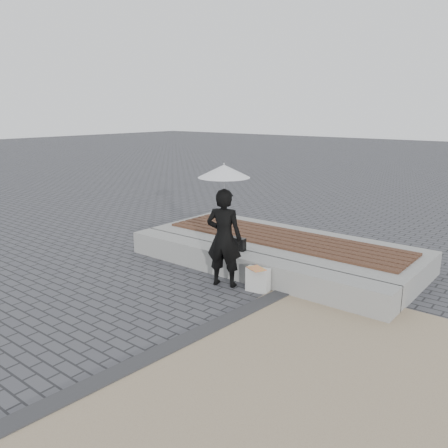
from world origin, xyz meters
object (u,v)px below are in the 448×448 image
Objects in this scene: woman at (224,238)px; handbag at (237,244)px; canvas_tote at (258,280)px; seating_ledge at (244,266)px; parasol at (224,171)px.

woman reaches higher than handbag.
canvas_tote is at bearing -33.48° from handbag.
seating_ledge is 3.22× the size of woman.
seating_ledge is 4.95× the size of parasol.
parasol is 3.30× the size of handbag.
seating_ledge is 16.33× the size of handbag.
seating_ledge is 0.41m from handbag.
parasol is at bearing -95.49° from seating_ledge.
woman reaches higher than seating_ledge.
canvas_tote is at bearing -34.05° from seating_ledge.
parasol is (-0.05, -0.47, 1.62)m from seating_ledge.
handbag is at bearing 108.22° from parasol.
handbag is at bearing -91.44° from woman.
handbag is (-0.20, 0.60, -0.27)m from woman.
handbag reaches higher than canvas_tote.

